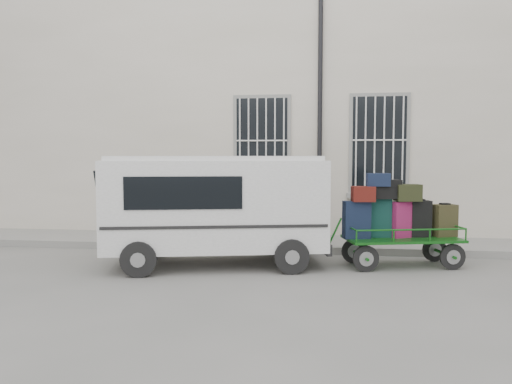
% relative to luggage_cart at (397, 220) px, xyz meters
% --- Properties ---
extents(ground, '(80.00, 80.00, 0.00)m').
position_rel_luggage_cart_xyz_m(ground, '(-2.35, -0.42, -0.85)').
color(ground, slate).
rests_on(ground, ground).
extents(building, '(24.00, 5.15, 6.00)m').
position_rel_luggage_cart_xyz_m(building, '(-2.35, 5.07, 2.15)').
color(building, beige).
rests_on(building, ground).
extents(sidewalk, '(24.00, 1.70, 0.15)m').
position_rel_luggage_cart_xyz_m(sidewalk, '(-2.35, 1.78, -0.77)').
color(sidewalk, gray).
rests_on(sidewalk, ground).
extents(luggage_cart, '(2.43, 1.36, 1.69)m').
position_rel_luggage_cart_xyz_m(luggage_cart, '(0.00, 0.00, 0.00)').
color(luggage_cart, black).
rests_on(luggage_cart, ground).
extents(van, '(4.21, 2.47, 1.99)m').
position_rel_luggage_cart_xyz_m(van, '(-3.26, -0.31, 0.29)').
color(van, silver).
rests_on(van, ground).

